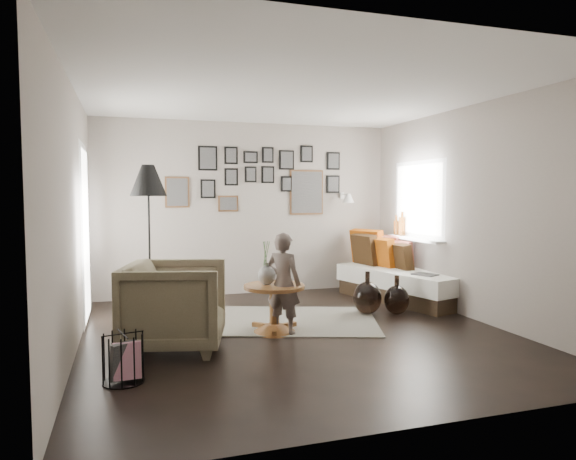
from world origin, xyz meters
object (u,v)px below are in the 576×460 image
object	(u,v)px
pedestal_table	(274,310)
floor_lamp	(148,186)
child	(283,283)
demijohn_small	(397,300)
demijohn_large	(367,298)
daybed	(400,278)
vase	(267,272)
magazine_basket	(123,358)
armchair	(175,305)

from	to	relation	value
pedestal_table	floor_lamp	bearing A→B (deg)	139.99
child	demijohn_small	bearing A→B (deg)	-121.12
demijohn_small	demijohn_large	bearing A→B (deg)	161.08
daybed	child	distance (m)	2.50
vase	magazine_basket	size ratio (longest dim) A/B	1.21
vase	demijohn_small	world-z (taller)	vase
pedestal_table	floor_lamp	world-z (taller)	floor_lamp
vase	magazine_basket	bearing A→B (deg)	-143.63
demijohn_small	child	bearing A→B (deg)	-165.19
daybed	floor_lamp	bearing A→B (deg)	165.55
pedestal_table	vase	bearing A→B (deg)	165.96
armchair	child	bearing A→B (deg)	-65.12
vase	magazine_basket	world-z (taller)	vase
pedestal_table	demijohn_small	xyz separation A→B (m)	(1.71, 0.35, -0.06)
demijohn_small	child	distance (m)	1.73
armchair	magazine_basket	xyz separation A→B (m)	(-0.48, -0.79, -0.24)
armchair	child	xyz separation A→B (m)	(1.17, 0.21, 0.12)
floor_lamp	vase	bearing A→B (deg)	-41.31
daybed	child	xyz separation A→B (m)	(-2.15, -1.25, 0.24)
pedestal_table	demijohn_small	world-z (taller)	pedestal_table
pedestal_table	demijohn_large	distance (m)	1.44
pedestal_table	vase	world-z (taller)	vase
vase	floor_lamp	bearing A→B (deg)	138.69
child	daybed	bearing A→B (deg)	-105.74
armchair	child	size ratio (longest dim) A/B	0.86
pedestal_table	demijohn_large	xyz separation A→B (m)	(1.36, 0.47, -0.03)
pedestal_table	vase	size ratio (longest dim) A/B	1.40
demijohn_small	child	xyz separation A→B (m)	(-1.63, -0.43, 0.37)
pedestal_table	armchair	size ratio (longest dim) A/B	0.71
daybed	magazine_basket	xyz separation A→B (m)	(-3.81, -2.26, -0.12)
demijohn_large	demijohn_small	xyz separation A→B (m)	(0.35, -0.12, -0.02)
vase	floor_lamp	world-z (taller)	floor_lamp
daybed	magazine_basket	world-z (taller)	daybed
magazine_basket	floor_lamp	bearing A→B (deg)	81.90
vase	child	distance (m)	0.22
armchair	demijohn_small	bearing A→B (deg)	-62.50
magazine_basket	child	xyz separation A→B (m)	(1.66, 1.00, 0.36)
floor_lamp	pedestal_table	bearing A→B (deg)	-40.01
demijohn_small	magazine_basket	bearing A→B (deg)	-156.45
vase	demijohn_large	xyz separation A→B (m)	(1.44, 0.45, -0.47)
magazine_basket	demijohn_small	distance (m)	3.59
floor_lamp	demijohn_small	size ratio (longest dim) A/B	3.79
floor_lamp	child	distance (m)	2.07
magazine_basket	demijohn_small	xyz separation A→B (m)	(3.29, 1.43, -0.01)
vase	daybed	world-z (taller)	vase
floor_lamp	magazine_basket	xyz separation A→B (m)	(-0.31, -2.15, -1.42)
vase	demijohn_large	distance (m)	1.58
demijohn_large	child	xyz separation A→B (m)	(-1.28, -0.55, 0.34)
pedestal_table	daybed	xyz separation A→B (m)	(2.23, 1.17, 0.07)
vase	floor_lamp	distance (m)	1.84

